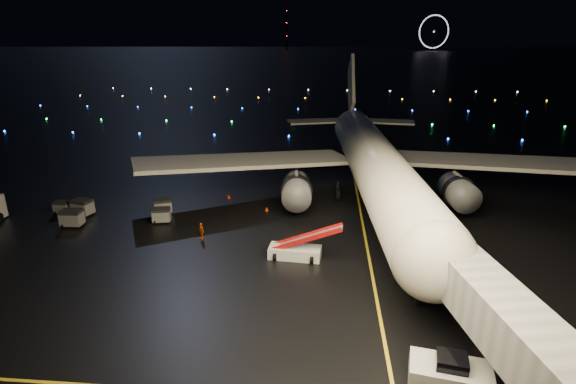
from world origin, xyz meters
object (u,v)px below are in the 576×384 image
belt_loader (295,241)px  baggage_cart_2 (82,207)px  crew_c (201,231)px  airliner (372,131)px  pushback_tug (450,372)px  baggage_cart_3 (72,218)px  baggage_cart_0 (161,215)px  baggage_cart_4 (63,207)px  baggage_cart_1 (163,206)px

belt_loader → baggage_cart_2: belt_loader is taller
belt_loader → crew_c: bearing=166.2°
airliner → crew_c: 25.24m
pushback_tug → baggage_cart_3: pushback_tug is taller
baggage_cart_0 → baggage_cart_2: size_ratio=0.88×
airliner → baggage_cart_4: 38.73m
crew_c → baggage_cart_2: size_ratio=0.79×
baggage_cart_4 → belt_loader: bearing=-13.4°
airliner → baggage_cart_3: 36.83m
crew_c → baggage_cart_2: bearing=-150.3°
pushback_tug → baggage_cart_4: (-38.46, 24.87, -0.37)m
baggage_cart_3 → baggage_cart_4: baggage_cart_3 is taller
baggage_cart_2 → baggage_cart_3: 3.35m
belt_loader → baggage_cart_1: size_ratio=3.57×
baggage_cart_3 → baggage_cart_0: bearing=9.0°
airliner → baggage_cart_4: bearing=-168.5°
pushback_tug → crew_c: size_ratio=2.68×
pushback_tug → baggage_cart_1: (-26.67, 26.00, -0.26)m
pushback_tug → baggage_cart_0: (-25.85, 23.23, -0.29)m
baggage_cart_1 → baggage_cart_2: baggage_cart_2 is taller
belt_loader → baggage_cart_3: belt_loader is taller
pushback_tug → airliner: bearing=103.8°
baggage_cart_2 → baggage_cart_4: (-2.64, 0.29, -0.19)m
baggage_cart_0 → airliner: bearing=14.4°
baggage_cart_3 → baggage_cart_4: 4.82m
belt_loader → baggage_cart_0: (-15.56, 7.34, -0.91)m
belt_loader → baggage_cart_3: bearing=173.1°
pushback_tug → belt_loader: bearing=133.7°
baggage_cart_0 → pushback_tug: bearing=-53.4°
airliner → pushback_tug: size_ratio=12.85×
belt_loader → baggage_cart_4: 29.59m
belt_loader → baggage_cart_4: size_ratio=4.07×
pushback_tug → baggage_cart_0: pushback_tug is taller
belt_loader → crew_c: (-9.93, 3.44, -0.86)m
crew_c → baggage_cart_0: crew_c is taller
airliner → crew_c: airliner is taller
airliner → baggage_cart_1: (-24.81, -8.87, -7.66)m
baggage_cart_1 → crew_c: bearing=-67.9°
airliner → pushback_tug: (1.86, -34.86, -7.40)m
belt_loader → airliner: bearing=71.4°
baggage_cart_4 → airliner: bearing=19.6°
belt_loader → baggage_cart_0: bearing=160.1°
baggage_cart_1 → baggage_cart_3: baggage_cart_3 is taller
baggage_cart_2 → belt_loader: bearing=-4.1°
baggage_cart_2 → baggage_cart_4: baggage_cart_2 is taller
airliner → belt_loader: size_ratio=8.40×
crew_c → baggage_cart_3: 15.16m
baggage_cart_2 → baggage_cart_4: bearing=-171.5°
crew_c → baggage_cart_2: baggage_cart_2 is taller
baggage_cart_2 → baggage_cart_4: 2.67m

